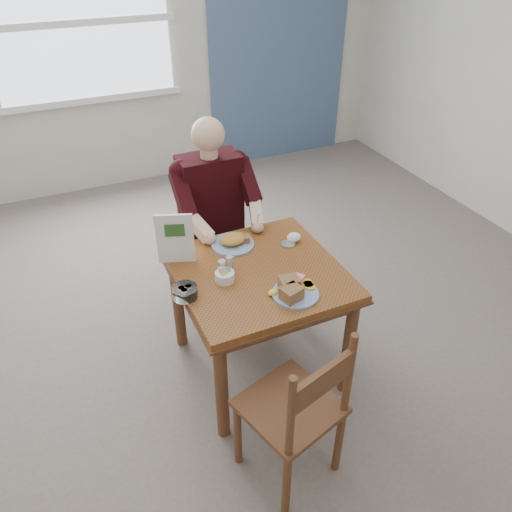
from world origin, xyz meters
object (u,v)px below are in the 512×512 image
diner (215,205)px  far_plate (233,241)px  table (259,286)px  chair_near (297,411)px  near_plate (293,290)px  chair_far (212,241)px

diner → far_plate: size_ratio=4.14×
table → chair_near: (-0.15, -0.75, -0.16)m
table → far_plate: bearing=96.3°
near_plate → chair_near: bearing=-114.5°
chair_near → diner: diner is taller
chair_far → far_plate: chair_far is taller
table → chair_near: size_ratio=0.97×
diner → near_plate: diner is taller
table → chair_far: (0.00, 0.80, -0.16)m
chair_far → near_plate: (0.07, -1.07, 0.30)m
chair_far → chair_near: 1.56m
table → near_plate: near_plate is taller
chair_far → far_plate: (-0.03, -0.50, 0.30)m
chair_far → diner: bearing=-90.0°
chair_near → diner: bearing=84.3°
diner → near_plate: size_ratio=5.00×
table → near_plate: size_ratio=3.32×
chair_near → near_plate: (0.22, 0.48, 0.30)m
chair_near → far_plate: size_ratio=2.84×
far_plate → chair_far: bearing=86.3°
diner → far_plate: diner is taller
table → far_plate: 0.33m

